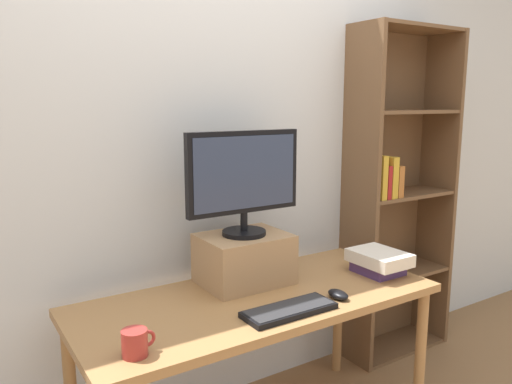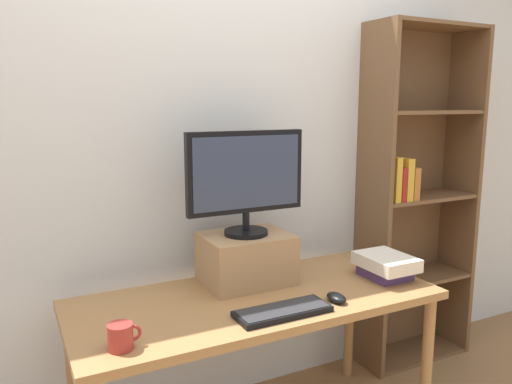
% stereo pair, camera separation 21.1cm
% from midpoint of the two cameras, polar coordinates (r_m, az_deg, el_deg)
% --- Properties ---
extents(back_wall, '(7.00, 0.08, 2.60)m').
position_cam_midpoint_polar(back_wall, '(2.43, -8.41, 5.20)').
color(back_wall, silver).
rests_on(back_wall, ground_plane).
extents(desk, '(1.55, 0.67, 0.70)m').
position_cam_midpoint_polar(desk, '(2.18, -2.64, -13.52)').
color(desk, '#9E7042').
rests_on(desk, ground_plane).
extents(bookshelf_unit, '(0.69, 0.28, 1.93)m').
position_cam_midpoint_polar(bookshelf_unit, '(3.04, 13.68, -0.15)').
color(bookshelf_unit, brown).
rests_on(bookshelf_unit, ground_plane).
extents(riser_box, '(0.39, 0.30, 0.22)m').
position_cam_midpoint_polar(riser_box, '(2.27, -4.05, -7.66)').
color(riser_box, '#A87F56').
rests_on(riser_box, desk).
extents(computer_monitor, '(0.55, 0.20, 0.46)m').
position_cam_midpoint_polar(computer_monitor, '(2.18, -4.15, 1.58)').
color(computer_monitor, black).
rests_on(computer_monitor, riser_box).
extents(keyboard, '(0.38, 0.14, 0.02)m').
position_cam_midpoint_polar(keyboard, '(1.99, 0.72, -13.38)').
color(keyboard, black).
rests_on(keyboard, desk).
extents(computer_mouse, '(0.06, 0.10, 0.04)m').
position_cam_midpoint_polar(computer_mouse, '(2.13, 6.53, -11.61)').
color(computer_mouse, black).
rests_on(computer_mouse, desk).
extents(book_stack, '(0.20, 0.26, 0.11)m').
position_cam_midpoint_polar(book_stack, '(2.44, 11.46, -7.82)').
color(book_stack, '#4C336B').
rests_on(book_stack, desk).
extents(coffee_mug, '(0.11, 0.08, 0.09)m').
position_cam_midpoint_polar(coffee_mug, '(1.74, -17.17, -16.22)').
color(coffee_mug, '#9E2D28').
rests_on(coffee_mug, desk).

